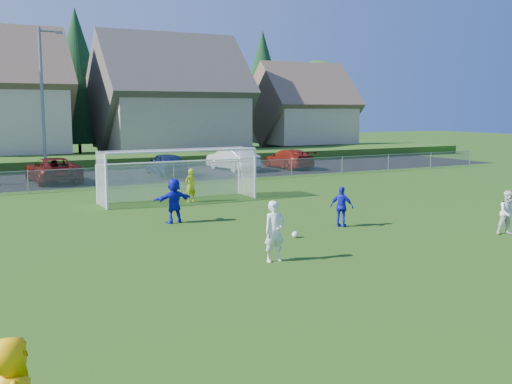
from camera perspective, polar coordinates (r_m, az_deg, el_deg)
ground at (r=15.33m, az=14.31°, el=-8.85°), size 160.00×160.00×0.00m
asphalt_lot at (r=39.82m, az=-13.25°, el=1.42°), size 60.00×60.00×0.00m
grass_embankment at (r=47.04m, az=-15.60°, el=2.79°), size 70.00×6.00×0.80m
soccer_ball at (r=20.51m, az=3.74°, el=-4.06°), size 0.22×0.22×0.22m
player_white_a at (r=17.18m, az=1.78°, el=-3.76°), size 0.64×0.42×1.76m
player_white_b at (r=22.63m, az=22.90°, el=-1.83°), size 0.92×0.82×1.55m
player_blue_a at (r=22.46m, az=8.18°, el=-1.40°), size 0.81×0.93×1.51m
player_blue_b at (r=23.22m, az=-7.82°, el=-0.82°), size 1.67×0.78×1.73m
goalkeeper at (r=28.35m, az=-6.24°, el=0.64°), size 0.67×0.54×1.58m
car_c at (r=37.81m, az=-18.81°, el=2.01°), size 2.81×5.51×1.49m
car_e at (r=40.01m, az=-8.58°, el=2.66°), size 1.89×4.48×1.51m
car_f at (r=42.94m, az=-2.26°, el=3.16°), size 2.17×5.05×1.62m
car_g at (r=44.29m, az=3.08°, el=3.17°), size 2.13×4.94×1.42m
soccer_goal at (r=28.77m, az=-7.53°, el=2.40°), size 7.42×1.90×2.50m
chainlink_fence at (r=34.49m, az=-10.96°, el=1.56°), size 52.06×0.06×1.20m
streetlight at (r=37.22m, az=-19.59°, el=8.20°), size 1.38×0.18×9.00m
houses_row at (r=54.67m, az=-15.53°, el=10.74°), size 53.90×11.45×13.27m
tree_row at (r=60.60m, az=-17.69°, el=9.95°), size 65.98×12.36×13.80m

